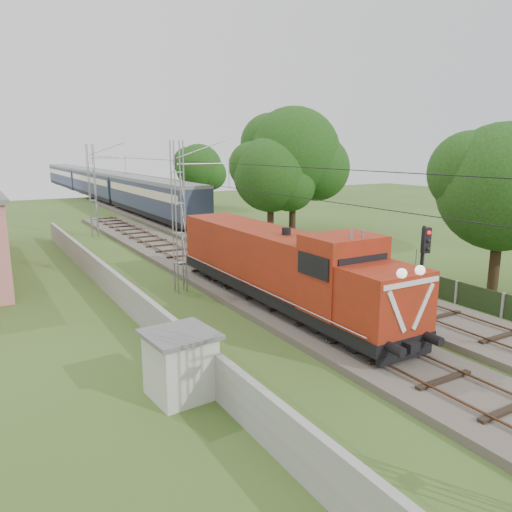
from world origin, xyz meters
TOP-DOWN VIEW (x-y plane):
  - ground at (0.00, 0.00)m, footprint 140.00×140.00m
  - track_main at (0.00, 7.00)m, footprint 4.20×70.00m
  - track_side at (5.00, 20.00)m, footprint 4.20×80.00m
  - catenary at (-2.95, 12.00)m, footprint 3.31×70.00m
  - boundary_wall at (-6.50, 12.00)m, footprint 0.25×40.00m
  - fence at (8.00, 3.00)m, footprint 0.12×32.00m
  - locomotive at (0.00, 6.76)m, footprint 2.87×16.39m
  - coach_rake at (5.00, 64.17)m, footprint 3.26×72.61m
  - signal_post at (2.84, 0.75)m, footprint 0.51×0.40m
  - relay_hut at (-7.40, 1.04)m, footprint 2.21×2.21m
  - tree_a at (11.31, 3.24)m, footprint 6.90×6.57m
  - tree_b at (12.72, 24.17)m, footprint 8.64×8.23m
  - tree_c at (9.96, 23.50)m, footprint 6.66×6.34m
  - tree_d at (14.26, 48.09)m, footprint 6.34×6.03m

SIDE VIEW (x-z plane):
  - ground at x=0.00m, z-range 0.00..0.00m
  - track_main at x=0.00m, z-range -0.04..0.41m
  - track_side at x=5.00m, z-range -0.04..0.41m
  - fence at x=8.00m, z-range 0.00..1.20m
  - boundary_wall at x=-6.50m, z-range 0.00..1.50m
  - relay_hut at x=-7.40m, z-range 0.01..2.12m
  - locomotive at x=0.00m, z-range 0.08..4.25m
  - coach_rake at x=5.00m, z-range 0.79..4.55m
  - signal_post at x=2.84m, z-range 0.86..5.48m
  - catenary at x=-2.95m, z-range 0.05..8.05m
  - tree_d at x=14.26m, z-range 1.02..9.23m
  - tree_c at x=9.96m, z-range 1.07..9.69m
  - tree_a at x=11.31m, z-range 1.11..10.05m
  - tree_b at x=12.72m, z-range 1.39..12.59m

